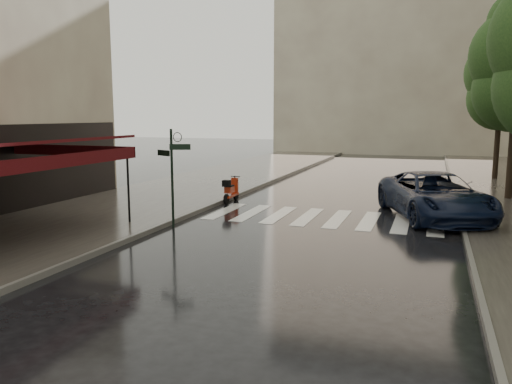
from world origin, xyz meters
The scene contains 10 objects.
ground centered at (0.00, 0.00, 0.00)m, with size 120.00×120.00×0.00m, color black.
sidewalk_near centered at (-4.50, 12.00, 0.06)m, with size 6.00×60.00×0.12m, color #38332D.
curb_near centered at (-1.45, 12.00, 0.07)m, with size 0.12×60.00×0.16m, color #595651.
curb_far centered at (7.45, 12.00, 0.07)m, with size 0.12×60.00×0.16m, color #595651.
crosswalk centered at (2.98, 6.00, 0.01)m, with size 7.85×3.20×0.01m.
signpost centered at (-1.19, 3.00, 1.83)m, with size 1.17×0.29×3.10m.
backdrop_building centered at (3.00, 38.00, 10.00)m, with size 22.00×6.00×20.00m, color gray.
tree_far centered at (9.70, 19.00, 5.46)m, with size 3.80×3.80×8.16m.
scooter centered at (-1.20, 7.78, 0.47)m, with size 0.41×1.55×1.02m.
parked_car centered at (6.60, 7.21, 0.79)m, with size 2.62×5.69×1.58m, color black.
Camera 1 is at (6.45, -10.72, 3.51)m, focal length 35.00 mm.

